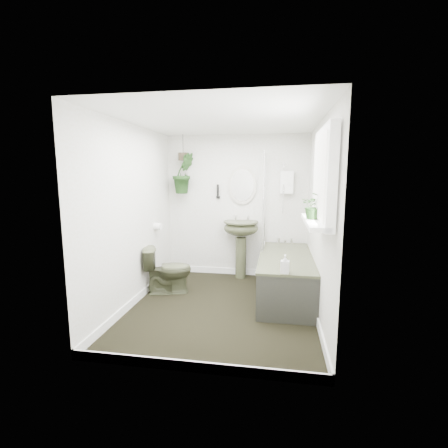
# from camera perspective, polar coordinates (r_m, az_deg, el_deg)

# --- Properties ---
(floor) EXTENTS (2.30, 2.80, 0.02)m
(floor) POSITION_cam_1_polar(r_m,az_deg,el_deg) (4.27, -0.34, -14.50)
(floor) COLOR black
(floor) RESTS_ON ground
(ceiling) EXTENTS (2.30, 2.80, 0.02)m
(ceiling) POSITION_cam_1_polar(r_m,az_deg,el_deg) (3.97, -0.37, 17.92)
(ceiling) COLOR white
(ceiling) RESTS_ON ground
(wall_back) EXTENTS (2.30, 0.02, 2.30)m
(wall_back) POSITION_cam_1_polar(r_m,az_deg,el_deg) (5.34, 2.22, 3.11)
(wall_back) COLOR silver
(wall_back) RESTS_ON ground
(wall_front) EXTENTS (2.30, 0.02, 2.30)m
(wall_front) POSITION_cam_1_polar(r_m,az_deg,el_deg) (2.60, -5.65, -3.04)
(wall_front) COLOR silver
(wall_front) RESTS_ON ground
(wall_left) EXTENTS (0.02, 2.80, 2.30)m
(wall_left) POSITION_cam_1_polar(r_m,az_deg,el_deg) (4.31, -15.75, 1.40)
(wall_left) COLOR silver
(wall_left) RESTS_ON ground
(wall_right) EXTENTS (0.02, 2.80, 2.30)m
(wall_right) POSITION_cam_1_polar(r_m,az_deg,el_deg) (3.93, 16.54, 0.68)
(wall_right) COLOR silver
(wall_right) RESTS_ON ground
(skirting) EXTENTS (2.30, 2.80, 0.10)m
(skirting) POSITION_cam_1_polar(r_m,az_deg,el_deg) (4.25, -0.34, -13.76)
(skirting) COLOR white
(skirting) RESTS_ON floor
(bathtub) EXTENTS (0.72, 1.72, 0.58)m
(bathtub) POSITION_cam_1_polar(r_m,az_deg,el_deg) (4.58, 10.77, -9.01)
(bathtub) COLOR #3E422B
(bathtub) RESTS_ON floor
(bath_screen) EXTENTS (0.04, 0.72, 1.40)m
(bath_screen) POSITION_cam_1_polar(r_m,az_deg,el_deg) (4.88, 7.10, 4.03)
(bath_screen) COLOR silver
(bath_screen) RESTS_ON bathtub
(shower_box) EXTENTS (0.20, 0.10, 0.35)m
(shower_box) POSITION_cam_1_polar(r_m,az_deg,el_deg) (5.21, 10.98, 7.22)
(shower_box) COLOR white
(shower_box) RESTS_ON wall_back
(oval_mirror) EXTENTS (0.46, 0.03, 0.62)m
(oval_mirror) POSITION_cam_1_polar(r_m,az_deg,el_deg) (5.27, 3.23, 6.83)
(oval_mirror) COLOR beige
(oval_mirror) RESTS_ON wall_back
(wall_sconce) EXTENTS (0.04, 0.04, 0.22)m
(wall_sconce) POSITION_cam_1_polar(r_m,az_deg,el_deg) (5.32, -1.09, 5.79)
(wall_sconce) COLOR black
(wall_sconce) RESTS_ON wall_back
(toilet_roll_holder) EXTENTS (0.11, 0.11, 0.11)m
(toilet_roll_holder) POSITION_cam_1_polar(r_m,az_deg,el_deg) (4.96, -11.58, -0.43)
(toilet_roll_holder) COLOR white
(toilet_roll_holder) RESTS_ON wall_left
(window_recess) EXTENTS (0.08, 1.00, 0.90)m
(window_recess) POSITION_cam_1_polar(r_m,az_deg,el_deg) (3.19, 17.21, 7.86)
(window_recess) COLOR white
(window_recess) RESTS_ON wall_right
(window_sill) EXTENTS (0.18, 1.00, 0.04)m
(window_sill) POSITION_cam_1_polar(r_m,az_deg,el_deg) (3.22, 15.63, 0.42)
(window_sill) COLOR white
(window_sill) RESTS_ON wall_right
(window_blinds) EXTENTS (0.01, 0.86, 0.76)m
(window_blinds) POSITION_cam_1_polar(r_m,az_deg,el_deg) (3.19, 16.40, 7.89)
(window_blinds) COLOR white
(window_blinds) RESTS_ON wall_right
(toilet) EXTENTS (0.74, 0.57, 0.67)m
(toilet) POSITION_cam_1_polar(r_m,az_deg,el_deg) (4.72, -9.85, -7.90)
(toilet) COLOR #3E422B
(toilet) RESTS_ON floor
(pedestal_sink) EXTENTS (0.62, 0.55, 0.94)m
(pedestal_sink) POSITION_cam_1_polar(r_m,az_deg,el_deg) (5.27, 2.98, -4.47)
(pedestal_sink) COLOR #3E422B
(pedestal_sink) RESTS_ON floor
(sill_plant) EXTENTS (0.24, 0.22, 0.26)m
(sill_plant) POSITION_cam_1_polar(r_m,az_deg,el_deg) (3.23, 15.52, 3.11)
(sill_plant) COLOR black
(sill_plant) RESTS_ON window_sill
(hanging_plant) EXTENTS (0.46, 0.45, 0.65)m
(hanging_plant) POSITION_cam_1_polar(r_m,az_deg,el_deg) (5.33, -7.13, 8.84)
(hanging_plant) COLOR black
(hanging_plant) RESTS_ON ceiling
(soap_bottle) EXTENTS (0.10, 0.11, 0.21)m
(soap_bottle) POSITION_cam_1_polar(r_m,az_deg,el_deg) (3.71, 10.68, -6.91)
(soap_bottle) COLOR black
(soap_bottle) RESTS_ON bathtub
(hanging_pot) EXTENTS (0.16, 0.16, 0.12)m
(hanging_pot) POSITION_cam_1_polar(r_m,az_deg,el_deg) (5.34, -7.18, 11.69)
(hanging_pot) COLOR #392F21
(hanging_pot) RESTS_ON ceiling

